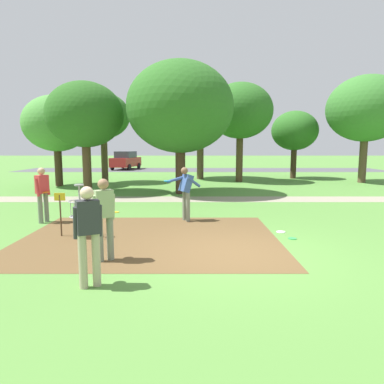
# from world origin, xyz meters

# --- Properties ---
(ground_plane) EXTENTS (160.00, 160.00, 0.00)m
(ground_plane) POSITION_xyz_m (0.00, 0.00, 0.00)
(ground_plane) COLOR #518438
(dirt_tee_pad) EXTENTS (6.57, 5.07, 0.01)m
(dirt_tee_pad) POSITION_xyz_m (-2.12, 1.32, 0.00)
(dirt_tee_pad) COLOR brown
(dirt_tee_pad) RESTS_ON ground
(disc_golf_basket) EXTENTS (0.98, 0.58, 1.39)m
(disc_golf_basket) POSITION_xyz_m (-3.99, 1.42, 0.75)
(disc_golf_basket) COLOR #9E9EA3
(disc_golf_basket) RESTS_ON ground
(player_foreground_watching) EXTENTS (0.45, 0.49, 1.71)m
(player_foreground_watching) POSITION_xyz_m (-5.63, 3.13, 0.97)
(player_foreground_watching) COLOR slate
(player_foreground_watching) RESTS_ON ground
(player_throwing) EXTENTS (1.16, 0.50, 1.71)m
(player_throwing) POSITION_xyz_m (-1.22, 3.39, 0.99)
(player_throwing) COLOR slate
(player_throwing) RESTS_ON ground
(player_waiting_left) EXTENTS (0.49, 0.45, 1.71)m
(player_waiting_left) POSITION_xyz_m (-2.74, -1.79, 0.97)
(player_waiting_left) COLOR tan
(player_waiting_left) RESTS_ON ground
(player_waiting_right) EXTENTS (0.48, 0.45, 1.71)m
(player_waiting_right) POSITION_xyz_m (-2.82, -0.46, 0.97)
(player_waiting_right) COLOR slate
(player_waiting_right) RESTS_ON ground
(frisbee_near_basket) EXTENTS (0.21, 0.21, 0.02)m
(frisbee_near_basket) POSITION_xyz_m (1.55, 1.22, 0.01)
(frisbee_near_basket) COLOR green
(frisbee_near_basket) RESTS_ON ground
(frisbee_by_tee) EXTENTS (0.24, 0.24, 0.02)m
(frisbee_by_tee) POSITION_xyz_m (1.43, 1.91, 0.01)
(frisbee_by_tee) COLOR white
(frisbee_by_tee) RESTS_ON ground
(frisbee_mid_grass) EXTENTS (0.23, 0.23, 0.02)m
(frisbee_mid_grass) POSITION_xyz_m (-3.76, 4.78, 0.01)
(frisbee_mid_grass) COLOR gold
(frisbee_mid_grass) RESTS_ON ground
(tree_near_left) EXTENTS (3.33, 3.33, 4.90)m
(tree_near_left) POSITION_xyz_m (6.43, 17.89, 3.45)
(tree_near_left) COLOR #422D1E
(tree_near_left) RESTS_ON ground
(tree_near_right) EXTENTS (3.39, 3.39, 5.72)m
(tree_near_right) POSITION_xyz_m (-6.68, 14.91, 4.24)
(tree_near_right) COLOR brown
(tree_near_right) RESTS_ON ground
(tree_mid_left) EXTENTS (5.22, 5.22, 6.46)m
(tree_mid_left) POSITION_xyz_m (-1.60, 9.77, 4.23)
(tree_mid_left) COLOR #422D1E
(tree_mid_left) RESTS_ON ground
(tree_mid_center) EXTENTS (3.83, 3.83, 5.30)m
(tree_mid_center) POSITION_xyz_m (-8.96, 13.04, 3.65)
(tree_mid_center) COLOR #422D1E
(tree_mid_center) RESTS_ON ground
(tree_mid_right) EXTENTS (3.81, 3.81, 5.54)m
(tree_mid_right) POSITION_xyz_m (-6.35, 10.07, 3.89)
(tree_mid_right) COLOR #4C3823
(tree_mid_right) RESTS_ON ground
(tree_far_left) EXTENTS (4.27, 4.27, 6.48)m
(tree_far_left) POSITION_xyz_m (2.14, 15.62, 4.63)
(tree_far_left) COLOR #4C3823
(tree_far_left) RESTS_ON ground
(tree_far_center) EXTENTS (4.91, 4.91, 6.82)m
(tree_far_center) POSITION_xyz_m (10.07, 14.98, 4.71)
(tree_far_center) COLOR brown
(tree_far_center) RESTS_ON ground
(tree_far_right) EXTENTS (5.06, 5.06, 7.03)m
(tree_far_right) POSITION_xyz_m (-0.43, 17.51, 4.85)
(tree_far_right) COLOR brown
(tree_far_right) RESTS_ON ground
(parking_lot_strip) EXTENTS (36.00, 6.00, 0.01)m
(parking_lot_strip) POSITION_xyz_m (0.00, 27.14, 0.00)
(parking_lot_strip) COLOR #4C4C51
(parking_lot_strip) RESTS_ON ground
(parked_car_leftmost) EXTENTS (2.64, 4.48, 1.84)m
(parked_car_leftmost) POSITION_xyz_m (-7.81, 27.90, 0.92)
(parked_car_leftmost) COLOR maroon
(parked_car_leftmost) RESTS_ON ground
(gravel_path) EXTENTS (40.00, 1.64, 0.00)m
(gravel_path) POSITION_xyz_m (0.00, 7.86, 0.00)
(gravel_path) COLOR gray
(gravel_path) RESTS_ON ground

